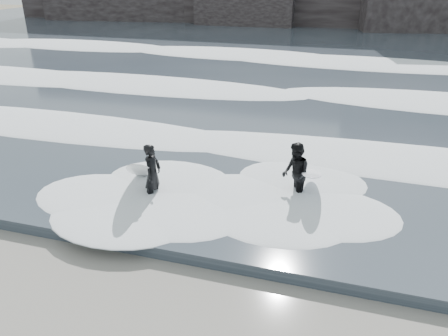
# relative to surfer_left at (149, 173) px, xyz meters

# --- Properties ---
(sea) EXTENTS (90.00, 52.00, 0.30)m
(sea) POSITION_rel_surfer_left_xyz_m (1.45, 23.67, -0.69)
(sea) COLOR #323B45
(sea) RESTS_ON ground
(foam_near) EXTENTS (60.00, 3.20, 0.20)m
(foam_near) POSITION_rel_surfer_left_xyz_m (1.45, 3.67, -0.44)
(foam_near) COLOR white
(foam_near) RESTS_ON sea
(foam_mid) EXTENTS (60.00, 4.00, 0.24)m
(foam_mid) POSITION_rel_surfer_left_xyz_m (1.45, 10.67, -0.42)
(foam_mid) COLOR white
(foam_mid) RESTS_ON sea
(foam_far) EXTENTS (60.00, 4.80, 0.30)m
(foam_far) POSITION_rel_surfer_left_xyz_m (1.45, 19.67, -0.39)
(foam_far) COLOR white
(foam_far) RESTS_ON sea
(surfer_left) EXTENTS (1.36, 2.14, 1.65)m
(surfer_left) POSITION_rel_surfer_left_xyz_m (0.00, 0.00, 0.00)
(surfer_left) COLOR black
(surfer_left) RESTS_ON ground
(surfer_right) EXTENTS (1.20, 1.92, 1.67)m
(surfer_right) POSITION_rel_surfer_left_xyz_m (3.72, 1.05, 0.01)
(surfer_right) COLOR black
(surfer_right) RESTS_ON ground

